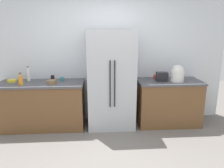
{
  "coord_description": "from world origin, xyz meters",
  "views": [
    {
      "loc": [
        -0.18,
        -2.58,
        1.85
      ],
      "look_at": [
        0.03,
        0.42,
        1.09
      ],
      "focal_mm": 34.26,
      "sensor_mm": 36.0,
      "label": 1
    }
  ],
  "objects_px": {
    "bottle_a": "(21,80)",
    "cup_b": "(53,78)",
    "rice_cooker": "(177,74)",
    "bowl_b": "(52,82)",
    "cup_a": "(62,79)",
    "cup_c": "(156,77)",
    "bowl_a": "(12,81)",
    "toaster": "(162,77)",
    "cup_d": "(175,77)",
    "bottle_b": "(28,75)",
    "refrigerator": "(111,80)"
  },
  "relations": [
    {
      "from": "bottle_a",
      "to": "cup_b",
      "type": "distance_m",
      "value": 0.59
    },
    {
      "from": "rice_cooker",
      "to": "bottle_a",
      "type": "height_order",
      "value": "rice_cooker"
    },
    {
      "from": "cup_b",
      "to": "bowl_b",
      "type": "bearing_deg",
      "value": -82.22
    },
    {
      "from": "cup_a",
      "to": "cup_c",
      "type": "xyz_separation_m",
      "value": [
        1.86,
        0.05,
        0.0
      ]
    },
    {
      "from": "bowl_a",
      "to": "toaster",
      "type": "bearing_deg",
      "value": -2.17
    },
    {
      "from": "cup_d",
      "to": "bowl_a",
      "type": "relative_size",
      "value": 0.53
    },
    {
      "from": "bottle_b",
      "to": "bowl_b",
      "type": "bearing_deg",
      "value": -29.79
    },
    {
      "from": "bottle_a",
      "to": "cup_c",
      "type": "bearing_deg",
      "value": 7.15
    },
    {
      "from": "rice_cooker",
      "to": "cup_c",
      "type": "distance_m",
      "value": 0.45
    },
    {
      "from": "bottle_a",
      "to": "cup_c",
      "type": "xyz_separation_m",
      "value": [
        2.55,
        0.32,
        -0.04
      ]
    },
    {
      "from": "bottle_b",
      "to": "bowl_b",
      "type": "xyz_separation_m",
      "value": [
        0.49,
        -0.28,
        -0.08
      ]
    },
    {
      "from": "cup_b",
      "to": "bowl_a",
      "type": "distance_m",
      "value": 0.75
    },
    {
      "from": "rice_cooker",
      "to": "bottle_b",
      "type": "distance_m",
      "value": 2.87
    },
    {
      "from": "bottle_a",
      "to": "cup_a",
      "type": "height_order",
      "value": "bottle_a"
    },
    {
      "from": "cup_b",
      "to": "bowl_a",
      "type": "height_order",
      "value": "cup_b"
    },
    {
      "from": "bowl_a",
      "to": "bowl_b",
      "type": "height_order",
      "value": "bowl_b"
    },
    {
      "from": "rice_cooker",
      "to": "bowl_a",
      "type": "height_order",
      "value": "rice_cooker"
    },
    {
      "from": "bottle_a",
      "to": "cup_a",
      "type": "relative_size",
      "value": 2.93
    },
    {
      "from": "rice_cooker",
      "to": "cup_d",
      "type": "xyz_separation_m",
      "value": [
        0.05,
        0.24,
        -0.11
      ]
    },
    {
      "from": "cup_d",
      "to": "bowl_b",
      "type": "bearing_deg",
      "value": -173.85
    },
    {
      "from": "bowl_a",
      "to": "cup_a",
      "type": "bearing_deg",
      "value": 1.93
    },
    {
      "from": "refrigerator",
      "to": "toaster",
      "type": "distance_m",
      "value": 0.98
    },
    {
      "from": "toaster",
      "to": "bottle_a",
      "type": "height_order",
      "value": "bottle_a"
    },
    {
      "from": "cup_a",
      "to": "cup_b",
      "type": "height_order",
      "value": "cup_b"
    },
    {
      "from": "refrigerator",
      "to": "toaster",
      "type": "relative_size",
      "value": 8.93
    },
    {
      "from": "rice_cooker",
      "to": "cup_b",
      "type": "distance_m",
      "value": 2.42
    },
    {
      "from": "bottle_a",
      "to": "cup_a",
      "type": "distance_m",
      "value": 0.74
    },
    {
      "from": "toaster",
      "to": "cup_b",
      "type": "distance_m",
      "value": 2.13
    },
    {
      "from": "cup_a",
      "to": "toaster",
      "type": "bearing_deg",
      "value": -4.16
    },
    {
      "from": "refrigerator",
      "to": "bottle_a",
      "type": "xyz_separation_m",
      "value": [
        -1.63,
        -0.13,
        0.05
      ]
    },
    {
      "from": "cup_a",
      "to": "bowl_a",
      "type": "distance_m",
      "value": 0.94
    },
    {
      "from": "toaster",
      "to": "bowl_a",
      "type": "xyz_separation_m",
      "value": [
        -2.86,
        0.11,
        -0.06
      ]
    },
    {
      "from": "refrigerator",
      "to": "cup_d",
      "type": "height_order",
      "value": "refrigerator"
    },
    {
      "from": "cup_d",
      "to": "cup_a",
      "type": "bearing_deg",
      "value": -179.18
    },
    {
      "from": "bottle_a",
      "to": "cup_d",
      "type": "height_order",
      "value": "bottle_a"
    },
    {
      "from": "rice_cooker",
      "to": "bottle_b",
      "type": "relative_size",
      "value": 1.14
    },
    {
      "from": "refrigerator",
      "to": "cup_a",
      "type": "xyz_separation_m",
      "value": [
        -0.94,
        0.14,
        0.0
      ]
    },
    {
      "from": "cup_b",
      "to": "bowl_b",
      "type": "xyz_separation_m",
      "value": [
        0.04,
        -0.29,
        -0.02
      ]
    },
    {
      "from": "bottle_a",
      "to": "cup_b",
      "type": "bearing_deg",
      "value": 33.4
    },
    {
      "from": "rice_cooker",
      "to": "bowl_b",
      "type": "relative_size",
      "value": 1.79
    },
    {
      "from": "rice_cooker",
      "to": "bottle_a",
      "type": "relative_size",
      "value": 1.44
    },
    {
      "from": "bowl_a",
      "to": "cup_c",
      "type": "bearing_deg",
      "value": 1.7
    },
    {
      "from": "bottle_a",
      "to": "bottle_b",
      "type": "xyz_separation_m",
      "value": [
        0.04,
        0.32,
        0.04
      ]
    },
    {
      "from": "bowl_a",
      "to": "rice_cooker",
      "type": "bearing_deg",
      "value": -3.17
    },
    {
      "from": "rice_cooker",
      "to": "bottle_b",
      "type": "height_order",
      "value": "rice_cooker"
    },
    {
      "from": "bottle_a",
      "to": "bowl_b",
      "type": "height_order",
      "value": "bottle_a"
    },
    {
      "from": "toaster",
      "to": "cup_d",
      "type": "xyz_separation_m",
      "value": [
        0.33,
        0.17,
        -0.05
      ]
    },
    {
      "from": "toaster",
      "to": "bottle_a",
      "type": "xyz_separation_m",
      "value": [
        -2.62,
        -0.13,
        -0.0
      ]
    },
    {
      "from": "rice_cooker",
      "to": "refrigerator",
      "type": "bearing_deg",
      "value": 176.89
    },
    {
      "from": "refrigerator",
      "to": "bottle_a",
      "type": "bearing_deg",
      "value": -175.4
    }
  ]
}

